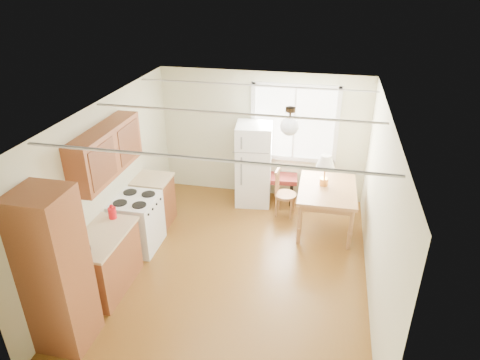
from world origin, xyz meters
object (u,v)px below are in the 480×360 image
(bench, at_px, (267,178))
(chair, at_px, (281,189))
(dining_table, at_px, (327,193))
(refrigerator, at_px, (254,164))

(bench, distance_m, chair, 0.59)
(bench, relative_size, dining_table, 0.91)
(chair, bearing_deg, dining_table, -16.25)
(refrigerator, xyz_separation_m, dining_table, (1.42, -0.70, -0.10))
(refrigerator, bearing_deg, bench, 17.66)
(dining_table, bearing_deg, bench, 144.01)
(bench, bearing_deg, refrigerator, -160.67)
(dining_table, height_order, chair, chair)
(refrigerator, height_order, chair, refrigerator)
(bench, height_order, chair, chair)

